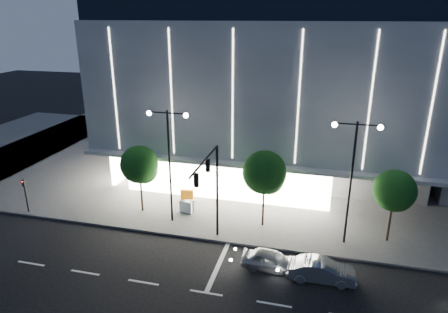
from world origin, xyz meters
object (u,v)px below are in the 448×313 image
barrier_d (186,207)px  barrier_c (187,195)px  tree_right (394,193)px  street_lamp_west (169,151)px  tree_left (140,166)px  car_second (321,271)px  ped_signal_far (25,192)px  tree_mid (265,175)px  car_lead (271,260)px  barrier_b (187,206)px  street_lamp_east (353,166)px  traffic_mast (211,181)px

barrier_d → barrier_c: bearing=118.9°
tree_right → street_lamp_west: bearing=-176.4°
street_lamp_west → tree_left: bearing=161.1°
tree_right → car_second: (-4.53, -5.63, -3.21)m
ped_signal_far → tree_mid: (19.03, 2.52, 2.45)m
street_lamp_west → tree_left: (-2.97, 1.02, -1.92)m
car_lead → tree_left: bearing=68.5°
barrier_b → tree_mid: bearing=-26.0°
tree_mid → barrier_c: (-7.07, 2.66, -3.68)m
street_lamp_west → barrier_c: size_ratio=8.18×
barrier_b → barrier_c: (-0.70, 1.93, 0.00)m
barrier_b → tree_right: bearing=-22.1°
barrier_d → street_lamp_east: bearing=5.4°
traffic_mast → barrier_b: traffic_mast is taller
tree_left → barrier_d: bearing=7.8°
tree_right → car_lead: tree_right is taller
tree_right → barrier_c: bearing=170.6°
traffic_mast → car_second: 8.89m
traffic_mast → street_lamp_west: (-4.00, 2.66, 0.93)m
street_lamp_east → car_second: 7.17m
tree_left → barrier_b: bearing=11.4°
car_second → barrier_b: bearing=57.7°
tree_right → tree_left: bearing=180.0°
car_lead → barrier_d: size_ratio=3.49×
car_lead → barrier_b: size_ratio=3.49×
ped_signal_far → tree_right: bearing=5.1°
street_lamp_west → barrier_d: bearing=68.3°
tree_left → barrier_c: tree_left is taller
traffic_mast → barrier_b: (-3.34, 4.41, -4.38)m
barrier_b → street_lamp_east: bearing=-27.5°
tree_mid → barrier_d: bearing=175.7°
street_lamp_west → car_lead: street_lamp_west is taller
street_lamp_east → barrier_d: street_lamp_east is taller
car_lead → barrier_d: (-7.78, 5.76, -0.00)m
tree_mid → tree_right: tree_mid is taller
ped_signal_far → barrier_c: 13.09m
barrier_b → car_lead: bearing=-57.3°
tree_left → barrier_d: (3.57, 0.49, -3.38)m
tree_right → car_second: size_ratio=1.34×
tree_right → ped_signal_far: bearing=-174.9°
tree_right → barrier_b: 15.72m
traffic_mast → car_second: size_ratio=1.72×
street_lamp_east → car_lead: bearing=-137.4°
ped_signal_far → barrier_b: ped_signal_far is taller
ped_signal_far → barrier_c: bearing=23.4°
barrier_b → car_second: bearing=-49.8°
traffic_mast → street_lamp_east: 9.43m
tree_right → barrier_b: tree_right is taller
street_lamp_west → barrier_c: street_lamp_west is taller
tree_left → tree_mid: tree_mid is taller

